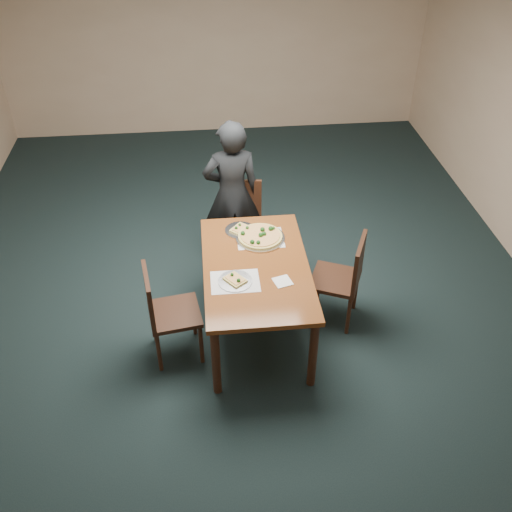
{
  "coord_description": "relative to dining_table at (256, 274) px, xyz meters",
  "views": [
    {
      "loc": [
        -0.26,
        -4.15,
        3.75
      ],
      "look_at": [
        0.13,
        -0.37,
        0.85
      ],
      "focal_mm": 40.0,
      "sensor_mm": 36.0,
      "label": 1
    }
  ],
  "objects": [
    {
      "name": "ground",
      "position": [
        -0.13,
        0.37,
        -0.66
      ],
      "size": [
        8.0,
        8.0,
        0.0
      ],
      "primitive_type": "plane",
      "color": "black",
      "rests_on": "ground"
    },
    {
      "name": "room_shell",
      "position": [
        -0.13,
        0.37,
        1.08
      ],
      "size": [
        8.0,
        8.0,
        8.0
      ],
      "color": "#CDAC8E",
      "rests_on": "ground"
    },
    {
      "name": "dining_table",
      "position": [
        0.0,
        0.0,
        0.0
      ],
      "size": [
        0.9,
        1.5,
        0.75
      ],
      "color": "#5E2E12",
      "rests_on": "ground"
    },
    {
      "name": "chair_far",
      "position": [
        -0.05,
        1.07,
        -0.14
      ],
      "size": [
        0.47,
        0.47,
        0.91
      ],
      "rotation": [
        0.0,
        0.0,
        -0.13
      ],
      "color": "black",
      "rests_on": "ground"
    },
    {
      "name": "chair_left",
      "position": [
        -0.79,
        -0.22,
        -0.14
      ],
      "size": [
        0.48,
        0.48,
        0.91
      ],
      "rotation": [
        0.0,
        0.0,
        1.73
      ],
      "color": "black",
      "rests_on": "ground"
    },
    {
      "name": "chair_right",
      "position": [
        0.8,
        0.07,
        -0.14
      ],
      "size": [
        0.55,
        0.55,
        0.91
      ],
      "rotation": [
        0.0,
        0.0,
        -1.99
      ],
      "color": "black",
      "rests_on": "ground"
    },
    {
      "name": "diner",
      "position": [
        -0.13,
        1.13,
        0.13
      ],
      "size": [
        0.59,
        0.4,
        1.57
      ],
      "primitive_type": "imported",
      "rotation": [
        0.0,
        0.0,
        3.19
      ],
      "color": "black",
      "rests_on": "ground"
    },
    {
      "name": "placemat_main",
      "position": [
        0.08,
        0.39,
        0.09
      ],
      "size": [
        0.42,
        0.32,
        0.0
      ],
      "primitive_type": "cube",
      "color": "white",
      "rests_on": "dining_table"
    },
    {
      "name": "placemat_near",
      "position": [
        -0.19,
        -0.2,
        0.09
      ],
      "size": [
        0.4,
        0.3,
        0.0
      ],
      "primitive_type": "cube",
      "color": "white",
      "rests_on": "dining_table"
    },
    {
      "name": "pizza_pan",
      "position": [
        0.08,
        0.39,
        0.12
      ],
      "size": [
        0.44,
        0.44,
        0.07
      ],
      "color": "silver",
      "rests_on": "dining_table"
    },
    {
      "name": "slice_plate_near",
      "position": [
        -0.19,
        -0.2,
        0.11
      ],
      "size": [
        0.28,
        0.28,
        0.06
      ],
      "color": "silver",
      "rests_on": "dining_table"
    },
    {
      "name": "slice_plate_far",
      "position": [
        -0.09,
        0.53,
        0.1
      ],
      "size": [
        0.28,
        0.28,
        0.06
      ],
      "color": "silver",
      "rests_on": "dining_table"
    },
    {
      "name": "napkin",
      "position": [
        0.19,
        -0.24,
        0.09
      ],
      "size": [
        0.17,
        0.17,
        0.01
      ],
      "primitive_type": "cube",
      "rotation": [
        0.0,
        0.0,
        0.28
      ],
      "color": "white",
      "rests_on": "dining_table"
    }
  ]
}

